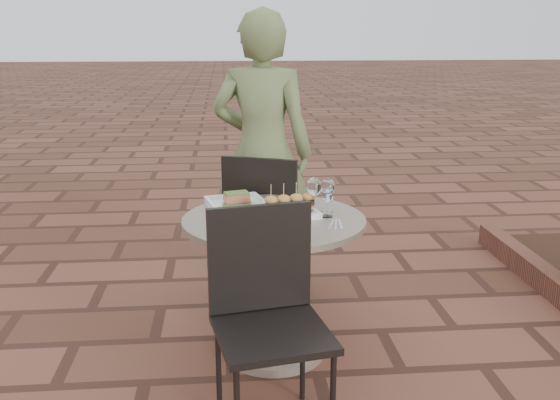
{
  "coord_description": "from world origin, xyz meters",
  "views": [
    {
      "loc": [
        -0.42,
        -2.67,
        1.63
      ],
      "look_at": [
        -0.17,
        0.24,
        0.82
      ],
      "focal_mm": 40.0,
      "sensor_mm": 36.0,
      "label": 1
    }
  ],
  "objects": [
    {
      "name": "cafe_table",
      "position": [
        -0.2,
        0.24,
        0.48
      ],
      "size": [
        0.9,
        0.9,
        0.73
      ],
      "color": "gray",
      "rests_on": "ground"
    },
    {
      "name": "wine_glass_mid",
      "position": [
        0.01,
        0.31,
        0.86
      ],
      "size": [
        0.08,
        0.08,
        0.18
      ],
      "color": "white",
      "rests_on": "cafe_table"
    },
    {
      "name": "chair_near",
      "position": [
        -0.27,
        -0.33,
        0.55
      ],
      "size": [
        0.52,
        0.52,
        0.93
      ],
      "rotation": [
        0.0,
        0.0,
        0.19
      ],
      "color": "black",
      "rests_on": "ground"
    },
    {
      "name": "chair_far",
      "position": [
        -0.2,
        0.83,
        0.55
      ],
      "size": [
        0.57,
        0.57,
        0.93
      ],
      "rotation": [
        0.0,
        0.0,
        2.77
      ],
      "color": "black",
      "rests_on": "ground"
    },
    {
      "name": "diner",
      "position": [
        -0.19,
        1.18,
        0.88
      ],
      "size": [
        0.73,
        0.57,
        1.75
      ],
      "primitive_type": "imported",
      "rotation": [
        0.0,
        0.0,
        2.88
      ],
      "color": "#5D6D3C",
      "rests_on": "ground"
    },
    {
      "name": "plate_tuna",
      "position": [
        -0.19,
        -0.04,
        0.74
      ],
      "size": [
        0.23,
        0.23,
        0.03
      ],
      "rotation": [
        0.0,
        0.0,
        -0.05
      ],
      "color": "white",
      "rests_on": "cafe_table"
    },
    {
      "name": "wine_glass_far",
      "position": [
        0.08,
        0.33,
        0.85
      ],
      "size": [
        0.07,
        0.07,
        0.17
      ],
      "color": "white",
      "rests_on": "cafe_table"
    },
    {
      "name": "plate_salmon",
      "position": [
        -0.37,
        0.45,
        0.75
      ],
      "size": [
        0.35,
        0.35,
        0.08
      ],
      "rotation": [
        0.0,
        0.0,
        0.24
      ],
      "color": "white",
      "rests_on": "cafe_table"
    },
    {
      "name": "cutlery_set",
      "position": [
        0.09,
        0.1,
        0.73
      ],
      "size": [
        0.11,
        0.19,
        0.0
      ],
      "primitive_type": null,
      "rotation": [
        0.0,
        0.0,
        -0.16
      ],
      "color": "silver",
      "rests_on": "cafe_table"
    },
    {
      "name": "wine_glass_right",
      "position": [
        0.07,
        0.24,
        0.84
      ],
      "size": [
        0.06,
        0.06,
        0.15
      ],
      "color": "white",
      "rests_on": "cafe_table"
    },
    {
      "name": "plate_sliders",
      "position": [
        -0.11,
        0.29,
        0.77
      ],
      "size": [
        0.3,
        0.3,
        0.16
      ],
      "rotation": [
        0.0,
        0.0,
        0.21
      ],
      "color": "white",
      "rests_on": "cafe_table"
    },
    {
      "name": "ground",
      "position": [
        0.0,
        0.0,
        0.0
      ],
      "size": [
        60.0,
        60.0,
        0.0
      ],
      "primitive_type": "plane",
      "color": "brown",
      "rests_on": "ground"
    },
    {
      "name": "steel_ramekin",
      "position": [
        -0.43,
        0.26,
        0.75
      ],
      "size": [
        0.06,
        0.06,
        0.04
      ],
      "primitive_type": "cylinder",
      "rotation": [
        0.0,
        0.0,
        0.12
      ],
      "color": "silver",
      "rests_on": "cafe_table"
    }
  ]
}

